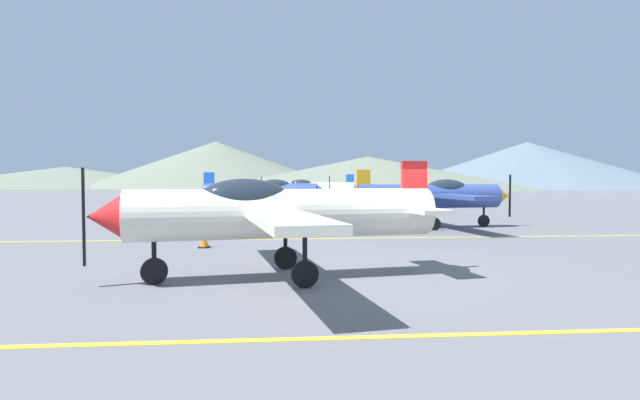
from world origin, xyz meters
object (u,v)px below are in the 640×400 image
at_px(airplane_back, 308,189).
at_px(airplane_far, 265,192).
at_px(airplane_near, 272,212).
at_px(airplane_mid, 434,195).
at_px(traffic_cone_front, 204,239).

bearing_deg(airplane_back, airplane_far, -106.81).
xyz_separation_m(airplane_near, airplane_mid, (7.43, 11.52, 0.00)).
bearing_deg(airplane_far, traffic_cone_front, -96.97).
xyz_separation_m(airplane_far, airplane_back, (3.33, 11.01, 0.00)).
distance_m(airplane_near, traffic_cone_front, 6.05).
relative_size(airplane_near, traffic_cone_front, 15.30).
height_order(airplane_near, airplane_far, same).
height_order(airplane_near, traffic_cone_front, airplane_near).
height_order(airplane_far, traffic_cone_front, airplane_far).
bearing_deg(airplane_near, airplane_back, 84.87).
bearing_deg(airplane_near, traffic_cone_front, 112.86).
distance_m(airplane_mid, airplane_far, 11.17).
xyz_separation_m(airplane_near, airplane_back, (2.72, 30.29, 0.00)).
relative_size(airplane_mid, traffic_cone_front, 15.31).
bearing_deg(airplane_mid, airplane_far, 136.01).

